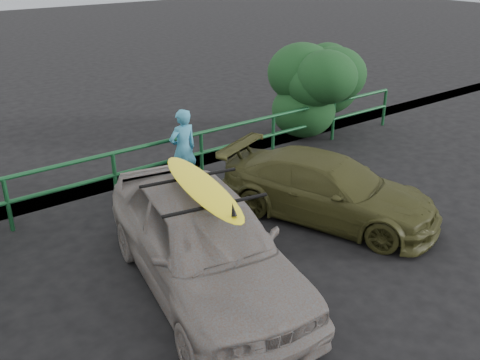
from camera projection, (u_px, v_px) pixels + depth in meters
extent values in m
plane|color=black|center=(337.00, 309.00, 7.45)|extent=(80.00, 80.00, 0.00)
imported|color=slate|center=(204.00, 241.00, 7.61)|extent=(2.63, 4.81, 1.55)
imported|color=#3C3C1A|center=(328.00, 189.00, 9.70)|extent=(3.02, 4.33, 1.16)
imported|color=teal|center=(183.00, 150.00, 10.78)|extent=(0.63, 0.43, 1.69)
ellipsoid|color=yellow|center=(202.00, 187.00, 7.26)|extent=(0.94, 2.48, 0.07)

